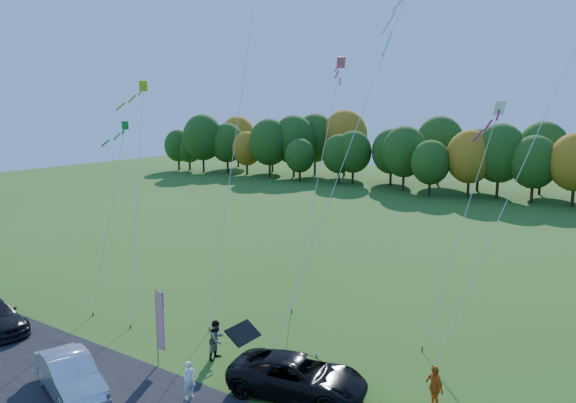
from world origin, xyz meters
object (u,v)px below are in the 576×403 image
Objects in this scene: person_east at (434,387)px; feather_flag at (159,320)px; black_suv at (298,376)px; silver_sedan at (70,376)px.

person_east is 0.49× the size of feather_flag.
black_suv is 1.57× the size of feather_flag.
black_suv is 9.50m from silver_sedan.
feather_flag is at bearing 1.05° from silver_sedan.
feather_flag is (-11.68, -3.68, 1.36)m from person_east.
black_suv is 1.17× the size of silver_sedan.
silver_sedan is (-7.84, -5.38, 0.01)m from black_suv.
silver_sedan is at bearing -115.47° from person_east.
black_suv is at bearing 12.68° from feather_flag.
person_east is at bearing 17.48° from feather_flag.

